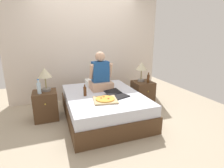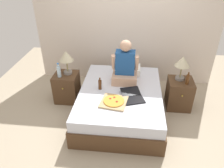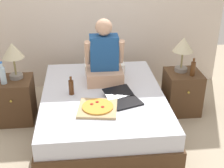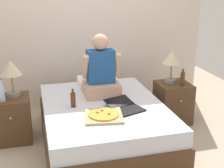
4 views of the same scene
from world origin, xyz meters
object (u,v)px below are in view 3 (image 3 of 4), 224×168
(water_bottle, at_px, (3,75))
(lamp_on_right_nightstand, at_px, (183,47))
(laptop, at_px, (124,99))
(beer_bottle, at_px, (193,68))
(beer_bottle_on_bed, at_px, (71,87))
(nightstand_right, at_px, (182,92))
(pizza_box, at_px, (98,108))
(person_seated, at_px, (104,59))
(bed, at_px, (103,111))
(nightstand_left, at_px, (16,100))
(lamp_on_left_nightstand, at_px, (13,53))

(water_bottle, bearing_deg, lamp_on_right_nightstand, 3.65)
(laptop, bearing_deg, lamp_on_right_nightstand, 35.98)
(water_bottle, height_order, laptop, water_bottle)
(beer_bottle, distance_m, beer_bottle_on_bed, 1.52)
(nightstand_right, xyz_separation_m, pizza_box, (-1.15, -0.70, 0.24))
(lamp_on_right_nightstand, xyz_separation_m, person_seated, (-0.99, -0.06, -0.10))
(lamp_on_right_nightstand, xyz_separation_m, beer_bottle_on_bed, (-1.40, -0.39, -0.29))
(bed, relative_size, nightstand_left, 3.39)
(lamp_on_left_nightstand, height_order, water_bottle, lamp_on_left_nightstand)
(bed, distance_m, nightstand_left, 1.12)
(water_bottle, relative_size, pizza_box, 0.60)
(nightstand_right, bearing_deg, pizza_box, -148.64)
(lamp_on_right_nightstand, bearing_deg, beer_bottle, -56.31)
(lamp_on_left_nightstand, bearing_deg, pizza_box, -38.31)
(water_bottle, bearing_deg, pizza_box, -29.72)
(water_bottle, relative_size, person_seated, 0.35)
(nightstand_right, xyz_separation_m, beer_bottle_on_bed, (-1.43, -0.34, 0.31))
(person_seated, bearing_deg, beer_bottle_on_bed, -141.08)
(nightstand_right, bearing_deg, laptop, -147.29)
(bed, bearing_deg, person_seated, 81.50)
(nightstand_left, bearing_deg, beer_bottle, -2.58)
(beer_bottle, bearing_deg, laptop, -154.08)
(bed, xyz_separation_m, pizza_box, (-0.08, -0.37, 0.27))
(beer_bottle_on_bed, bearing_deg, laptop, -20.37)
(water_bottle, height_order, nightstand_right, water_bottle)
(nightstand_left, distance_m, nightstand_right, 2.14)
(bed, distance_m, lamp_on_left_nightstand, 1.27)
(lamp_on_left_nightstand, relative_size, beer_bottle_on_bed, 2.05)
(nightstand_left, relative_size, nightstand_right, 1.00)
(beer_bottle, xyz_separation_m, pizza_box, (-1.22, -0.60, -0.14))
(lamp_on_left_nightstand, relative_size, beer_bottle, 1.96)
(nightstand_left, height_order, lamp_on_left_nightstand, lamp_on_left_nightstand)
(water_bottle, distance_m, beer_bottle_on_bed, 0.84)
(laptop, bearing_deg, bed, 134.70)
(beer_bottle, distance_m, person_seated, 1.11)
(laptop, bearing_deg, water_bottle, 161.37)
(laptop, bearing_deg, beer_bottle_on_bed, 159.63)
(beer_bottle_on_bed, bearing_deg, bed, 0.73)
(lamp_on_left_nightstand, height_order, pizza_box, lamp_on_left_nightstand)
(water_bottle, relative_size, beer_bottle, 1.20)
(lamp_on_left_nightstand, bearing_deg, person_seated, -3.25)
(lamp_on_left_nightstand, distance_m, pizza_box, 1.27)
(beer_bottle, bearing_deg, lamp_on_left_nightstand, 176.05)
(nightstand_left, xyz_separation_m, pizza_box, (0.99, -0.70, 0.24))
(lamp_on_right_nightstand, distance_m, pizza_box, 1.40)
(bed, height_order, lamp_on_left_nightstand, lamp_on_left_nightstand)
(lamp_on_left_nightstand, distance_m, water_bottle, 0.28)
(nightstand_left, xyz_separation_m, laptop, (1.29, -0.55, 0.24))
(water_bottle, distance_m, beer_bottle, 2.29)
(nightstand_right, distance_m, beer_bottle_on_bed, 1.50)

